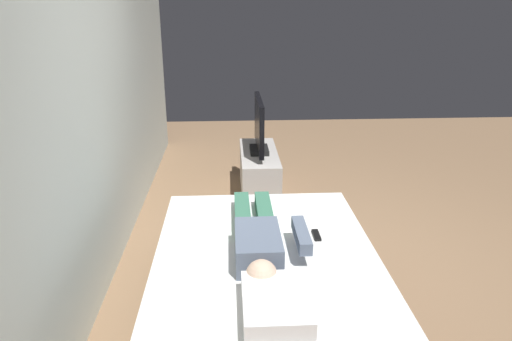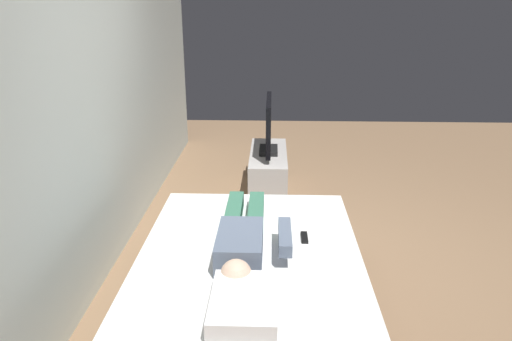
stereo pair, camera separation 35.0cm
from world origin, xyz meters
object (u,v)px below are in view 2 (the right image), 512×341
(pillow, at_px, (244,306))
(bed, at_px, (250,287))
(person, at_px, (244,237))
(tv_stand, at_px, (268,174))
(remote, at_px, (304,237))
(tv, at_px, (269,127))

(pillow, bearing_deg, bed, -0.00)
(bed, xyz_separation_m, person, (0.03, 0.04, 0.36))
(bed, distance_m, person, 0.36)
(bed, bearing_deg, person, 55.71)
(tv_stand, bearing_deg, person, 176.38)
(remote, bearing_deg, bed, 116.41)
(pillow, distance_m, person, 0.70)
(bed, bearing_deg, tv_stand, -2.49)
(person, relative_size, tv_stand, 1.15)
(remote, bearing_deg, tv, 7.34)
(pillow, distance_m, tv_stand, 2.92)
(pillow, bearing_deg, tv_stand, -1.92)
(pillow, xyz_separation_m, tv_stand, (2.90, -0.10, -0.35))
(tv_stand, bearing_deg, pillow, 178.08)
(remote, bearing_deg, person, 110.47)
(bed, height_order, tv_stand, bed)
(bed, bearing_deg, tv, -2.49)
(person, bearing_deg, remote, -69.53)
(person, bearing_deg, tv, -3.62)
(pillow, xyz_separation_m, remote, (0.84, -0.36, -0.05))
(tv, bearing_deg, bed, 177.51)
(pillow, relative_size, remote, 3.20)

